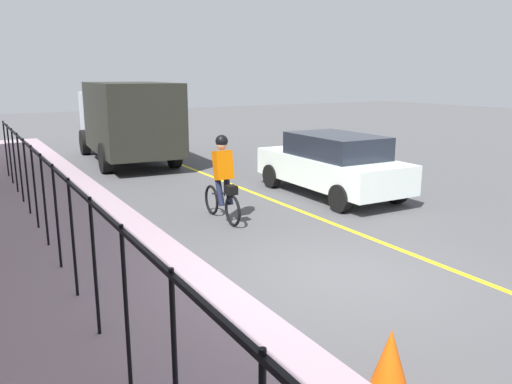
# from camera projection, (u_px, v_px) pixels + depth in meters

# --- Properties ---
(ground_plane) EXTENTS (80.00, 80.00, 0.00)m
(ground_plane) POSITION_uv_depth(u_px,v_px,m) (347.00, 276.00, 7.88)
(ground_plane) COLOR #4B4B4D
(lane_line_centre) EXTENTS (36.00, 0.12, 0.01)m
(lane_line_centre) POSITION_uv_depth(u_px,v_px,m) (420.00, 257.00, 8.67)
(lane_line_centre) COLOR yellow
(lane_line_centre) RESTS_ON ground
(sidewalk) EXTENTS (40.00, 3.20, 0.15)m
(sidewalk) POSITION_uv_depth(u_px,v_px,m) (130.00, 324.00, 6.20)
(sidewalk) COLOR gray
(sidewalk) RESTS_ON ground
(iron_fence) EXTENTS (19.23, 0.04, 1.60)m
(iron_fence) POSITION_uv_depth(u_px,v_px,m) (71.00, 215.00, 6.58)
(iron_fence) COLOR black
(iron_fence) RESTS_ON sidewalk
(cyclist_lead) EXTENTS (1.71, 0.37, 1.83)m
(cyclist_lead) POSITION_uv_depth(u_px,v_px,m) (223.00, 179.00, 10.66)
(cyclist_lead) COLOR black
(cyclist_lead) RESTS_ON ground
(patrol_sedan) EXTENTS (4.43, 1.98, 1.58)m
(patrol_sedan) POSITION_uv_depth(u_px,v_px,m) (332.00, 164.00, 12.99)
(patrol_sedan) COLOR white
(patrol_sedan) RESTS_ON ground
(box_truck_background) EXTENTS (6.86, 2.91, 2.78)m
(box_truck_background) POSITION_uv_depth(u_px,v_px,m) (126.00, 118.00, 17.90)
(box_truck_background) COLOR #25261F
(box_truck_background) RESTS_ON ground
(traffic_cone_near) EXTENTS (0.36, 0.36, 0.59)m
(traffic_cone_near) POSITION_uv_depth(u_px,v_px,m) (390.00, 357.00, 5.07)
(traffic_cone_near) COLOR #F1570D
(traffic_cone_near) RESTS_ON ground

